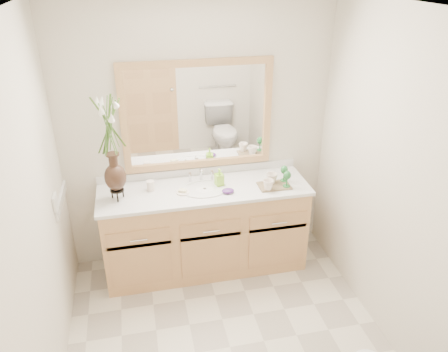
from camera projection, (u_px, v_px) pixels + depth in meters
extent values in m
plane|color=beige|center=(230.00, 347.00, 3.30)|extent=(2.60, 2.60, 0.00)
cube|color=white|center=(233.00, 9.00, 2.22)|extent=(2.40, 2.60, 0.02)
cube|color=beige|center=(198.00, 137.00, 3.89)|extent=(2.40, 0.02, 2.40)
cube|color=beige|center=(30.00, 235.00, 2.53)|extent=(0.02, 2.60, 2.40)
cube|color=beige|center=(402.00, 192.00, 2.99)|extent=(0.02, 2.60, 2.40)
cube|color=tan|center=(205.00, 229.00, 4.00)|extent=(1.80, 0.55, 0.80)
cube|color=white|center=(204.00, 190.00, 3.81)|extent=(1.84, 0.57, 0.03)
ellipsoid|color=white|center=(205.00, 195.00, 3.81)|extent=(0.38, 0.30, 0.12)
cylinder|color=silver|center=(201.00, 175.00, 3.92)|extent=(0.02, 0.02, 0.11)
cylinder|color=silver|center=(190.00, 177.00, 3.91)|extent=(0.02, 0.02, 0.08)
cylinder|color=silver|center=(212.00, 175.00, 3.95)|extent=(0.02, 0.02, 0.08)
cube|color=white|center=(198.00, 116.00, 3.78)|extent=(1.20, 0.01, 0.85)
cube|color=tan|center=(196.00, 63.00, 3.57)|extent=(1.32, 0.04, 0.06)
cube|color=tan|center=(199.00, 163.00, 3.98)|extent=(1.32, 0.04, 0.06)
cube|color=tan|center=(123.00, 121.00, 3.65)|extent=(0.06, 0.04, 0.85)
cube|color=tan|center=(267.00, 111.00, 3.90)|extent=(0.06, 0.04, 0.85)
cube|color=white|center=(55.00, 202.00, 3.29)|extent=(0.02, 0.12, 0.12)
cylinder|color=black|center=(117.00, 190.00, 3.60)|extent=(0.11, 0.11, 0.01)
ellipsoid|color=#302315|center=(115.00, 177.00, 3.55)|extent=(0.18, 0.18, 0.23)
cylinder|color=#302315|center=(113.00, 161.00, 3.48)|extent=(0.07, 0.07, 0.10)
cylinder|color=#4C7A33|center=(109.00, 129.00, 3.36)|extent=(0.06, 0.06, 0.41)
cylinder|color=white|center=(151.00, 186.00, 3.76)|extent=(0.07, 0.07, 0.09)
cylinder|color=white|center=(183.00, 193.00, 3.73)|extent=(0.11, 0.11, 0.01)
cube|color=beige|center=(183.00, 191.00, 3.72)|extent=(0.08, 0.06, 0.02)
imported|color=#99E536|center=(219.00, 178.00, 3.83)|extent=(0.07, 0.08, 0.14)
ellipsoid|color=#4F256F|center=(228.00, 191.00, 3.72)|extent=(0.12, 0.10, 0.04)
cube|color=brown|center=(274.00, 186.00, 3.84)|extent=(0.28, 0.18, 0.01)
imported|color=white|center=(268.00, 184.00, 3.74)|extent=(0.10, 0.10, 0.09)
imported|color=white|center=(272.00, 178.00, 3.85)|extent=(0.12, 0.12, 0.10)
cylinder|color=#277635|center=(286.00, 186.00, 3.81)|extent=(0.06, 0.06, 0.01)
cylinder|color=#277635|center=(287.00, 181.00, 3.79)|extent=(0.01, 0.01, 0.09)
ellipsoid|color=#277635|center=(287.00, 175.00, 3.76)|extent=(0.07, 0.07, 0.08)
cylinder|color=#277635|center=(284.00, 180.00, 3.91)|extent=(0.06, 0.06, 0.01)
cylinder|color=#277635|center=(284.00, 176.00, 3.89)|extent=(0.01, 0.01, 0.09)
ellipsoid|color=#277635|center=(284.00, 170.00, 3.86)|extent=(0.07, 0.07, 0.08)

